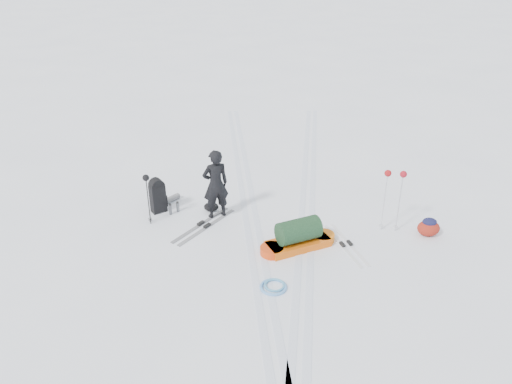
# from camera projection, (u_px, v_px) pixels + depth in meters

# --- Properties ---
(ground) EXTENTS (200.00, 200.00, 0.00)m
(ground) POSITION_uv_depth(u_px,v_px,m) (254.00, 238.00, 10.83)
(ground) COLOR white
(ground) RESTS_ON ground
(snow_hill_backdrop) EXTENTS (359.50, 192.00, 162.45)m
(snow_hill_backdrop) POSITION_uv_depth(u_px,v_px,m) (511.00, 292.00, 118.34)
(snow_hill_backdrop) COLOR white
(snow_hill_backdrop) RESTS_ON ground
(ski_tracks) EXTENTS (3.38, 17.97, 0.01)m
(ski_tracks) POSITION_uv_depth(u_px,v_px,m) (280.00, 217.00, 11.62)
(ski_tracks) COLOR silver
(ski_tracks) RESTS_ON ground
(skier) EXTENTS (0.71, 0.59, 1.66)m
(skier) POSITION_uv_depth(u_px,v_px,m) (216.00, 184.00, 11.29)
(skier) COLOR black
(skier) RESTS_ON ground
(pulk_sled) EXTENTS (1.77, 1.13, 0.66)m
(pulk_sled) POSITION_uv_depth(u_px,v_px,m) (298.00, 237.00, 10.38)
(pulk_sled) COLOR #D3550C
(pulk_sled) RESTS_ON ground
(expedition_rucksack) EXTENTS (0.65, 0.91, 0.86)m
(expedition_rucksack) POSITION_uv_depth(u_px,v_px,m) (159.00, 195.00, 11.76)
(expedition_rucksack) COLOR black
(expedition_rucksack) RESTS_ON ground
(ski_poles_black) EXTENTS (0.15, 0.18, 1.21)m
(ski_poles_black) POSITION_uv_depth(u_px,v_px,m) (146.00, 184.00, 10.95)
(ski_poles_black) COLOR black
(ski_poles_black) RESTS_ON ground
(ski_poles_silver) EXTENTS (0.46, 0.21, 1.46)m
(ski_poles_silver) POSITION_uv_depth(u_px,v_px,m) (395.00, 181.00, 10.56)
(ski_poles_silver) COLOR silver
(ski_poles_silver) RESTS_ON ground
(touring_skis_grey) EXTENTS (1.35, 1.70, 0.07)m
(touring_skis_grey) POSITION_uv_depth(u_px,v_px,m) (204.00, 225.00, 11.26)
(touring_skis_grey) COLOR #919499
(touring_skis_grey) RESTS_ON ground
(touring_skis_white) EXTENTS (0.72, 1.72, 0.06)m
(touring_skis_white) POSITION_uv_depth(u_px,v_px,m) (346.00, 245.00, 10.56)
(touring_skis_white) COLOR silver
(touring_skis_white) RESTS_ON ground
(rope_coil) EXTENTS (0.55, 0.55, 0.06)m
(rope_coil) POSITION_uv_depth(u_px,v_px,m) (274.00, 286.00, 9.26)
(rope_coil) COLOR #5A99DB
(rope_coil) RESTS_ON ground
(small_daypack) EXTENTS (0.61, 0.56, 0.42)m
(small_daypack) POSITION_uv_depth(u_px,v_px,m) (429.00, 227.00, 10.83)
(small_daypack) COLOR maroon
(small_daypack) RESTS_ON ground
(thermos_pair) EXTENTS (0.23, 0.21, 0.27)m
(thermos_pair) POSITION_uv_depth(u_px,v_px,m) (174.00, 208.00, 11.75)
(thermos_pair) COLOR #525459
(thermos_pair) RESTS_ON ground
(stuff_sack) EXTENTS (0.39, 0.32, 0.22)m
(stuff_sack) POSITION_uv_depth(u_px,v_px,m) (211.00, 207.00, 11.85)
(stuff_sack) COLOR black
(stuff_sack) RESTS_ON ground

